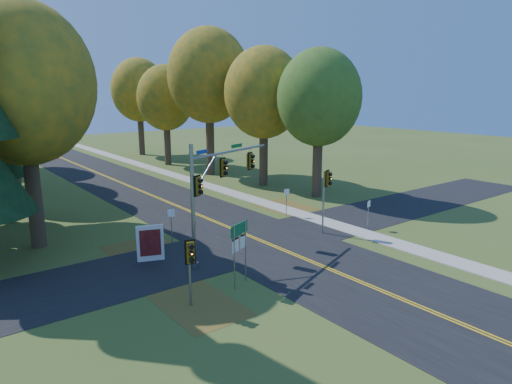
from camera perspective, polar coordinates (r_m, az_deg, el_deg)
ground at (r=27.11m, az=3.21°, el=-7.19°), size 160.00×160.00×0.00m
road_main at (r=27.11m, az=3.21°, el=-7.17°), size 8.00×160.00×0.02m
road_cross at (r=28.57m, az=0.59°, el=-6.10°), size 60.00×6.00×0.02m
centerline_left at (r=27.04m, az=3.05°, el=-7.18°), size 0.10×160.00×0.01m
centerline_right at (r=27.16m, az=3.37°, el=-7.09°), size 0.10×160.00×0.01m
sidewalk_east at (r=31.30m, az=11.89°, el=-4.66°), size 1.60×160.00×0.06m
leaf_patch_w_near at (r=27.04m, az=-13.13°, el=-7.55°), size 4.00×6.00×0.00m
leaf_patch_e at (r=35.72m, az=5.24°, el=-2.33°), size 3.50×8.00×0.00m
leaf_patch_w_far at (r=20.84m, az=-7.46°, el=-13.59°), size 3.00×5.00×0.00m
tree_w_a at (r=29.23m, az=-27.10°, el=11.88°), size 8.00×8.00×14.15m
tree_e_a at (r=39.84m, az=7.89°, el=11.56°), size 7.20×7.20×12.73m
tree_e_b at (r=44.52m, az=0.99°, el=12.24°), size 7.60×7.60×13.33m
tree_w_c at (r=44.38m, az=-28.58°, el=9.51°), size 6.80×6.80×11.91m
tree_e_c at (r=50.57m, az=-5.90°, el=14.21°), size 8.80×8.80×15.79m
tree_e_d at (r=58.29m, az=-11.21°, el=11.43°), size 7.00×7.00×12.32m
tree_e_e at (r=68.50m, az=-14.41°, el=12.22°), size 7.80×7.80×13.74m
traffic_mast at (r=24.78m, az=-5.25°, el=1.00°), size 6.80×2.87×6.54m
east_signal_pole at (r=29.50m, az=8.81°, el=0.79°), size 0.47×0.57×4.23m
ped_signal_pole at (r=19.59m, az=-8.22°, el=-8.06°), size 0.48×0.57×3.09m
route_sign_cluster at (r=21.69m, az=-2.06°, el=-6.08°), size 1.36×0.63×3.15m
info_kiosk at (r=25.69m, az=-13.09°, el=-6.26°), size 1.44×0.69×2.02m
reg_sign_e_north at (r=33.78m, az=3.84°, el=-0.63°), size 0.41×0.10×2.13m
reg_sign_e_south at (r=31.61m, az=13.89°, el=-2.09°), size 0.37×0.11×1.98m
reg_sign_w at (r=27.84m, az=-10.55°, el=-3.41°), size 0.44×0.08×2.33m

